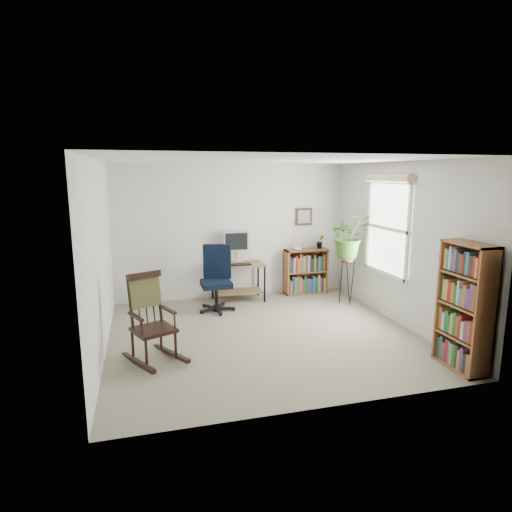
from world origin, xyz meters
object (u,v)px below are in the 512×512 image
object	(u,v)px
office_chair	(216,279)
tall_bookshelf	(465,307)
rocking_chair	(153,318)
desk	(238,282)
low_bookshelf	(306,271)

from	to	relation	value
office_chair	tall_bookshelf	xyz separation A→B (m)	(2.38, -2.80, 0.19)
tall_bookshelf	office_chair	bearing A→B (deg)	130.29
rocking_chair	tall_bookshelf	size ratio (longest dim) A/B	0.74
desk	tall_bookshelf	world-z (taller)	tall_bookshelf
desk	rocking_chair	distance (m)	2.68
desk	low_bookshelf	distance (m)	1.34
rocking_chair	low_bookshelf	xyz separation A→B (m)	(2.85, 2.31, -0.12)
rocking_chair	low_bookshelf	world-z (taller)	rocking_chair
rocking_chair	office_chair	bearing A→B (deg)	34.74
desk	tall_bookshelf	size ratio (longest dim) A/B	0.63
low_bookshelf	tall_bookshelf	bearing A→B (deg)	-80.53
office_chair	low_bookshelf	xyz separation A→B (m)	(1.81, 0.62, -0.13)
low_bookshelf	desk	bearing A→B (deg)	-174.84
desk	office_chair	distance (m)	0.72
desk	rocking_chair	bearing A→B (deg)	-124.90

